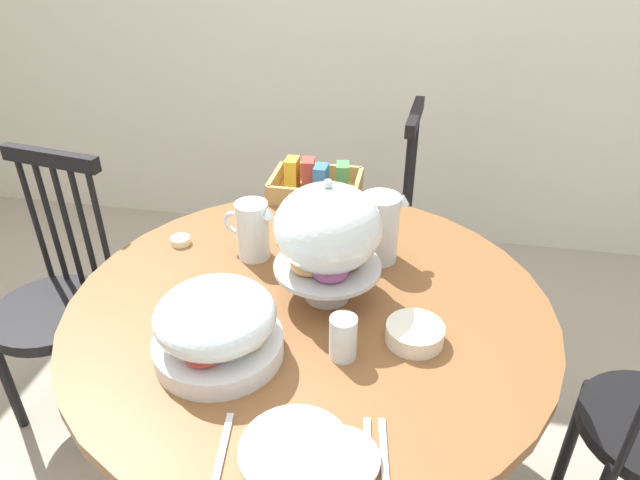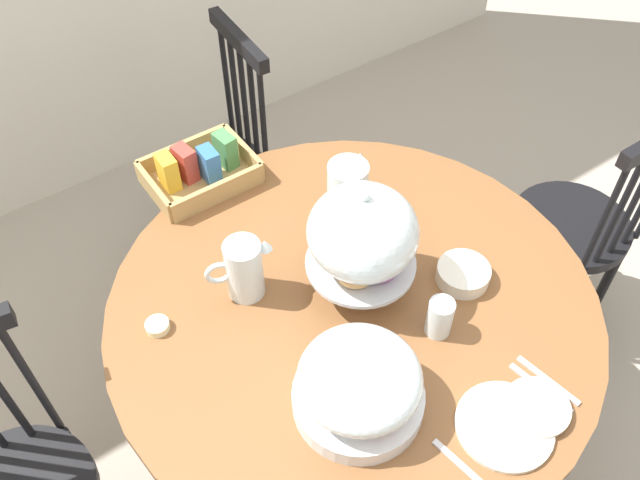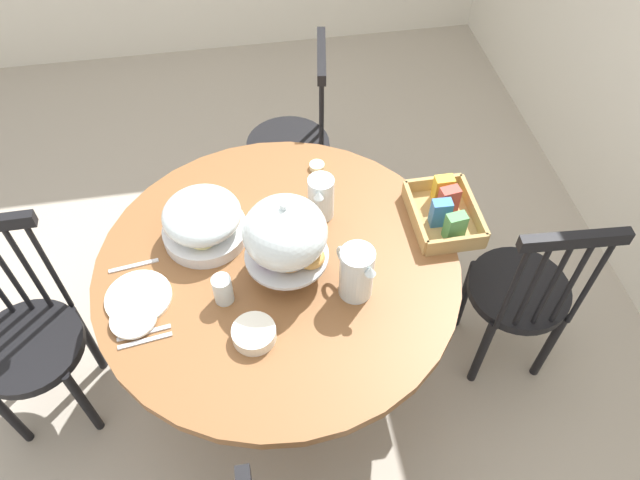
# 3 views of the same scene
# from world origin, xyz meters

# --- Properties ---
(ground_plane) EXTENTS (10.00, 10.00, 0.00)m
(ground_plane) POSITION_xyz_m (0.00, 0.00, 0.00)
(ground_plane) COLOR #A89E8E
(dining_table) EXTENTS (1.27, 1.27, 0.74)m
(dining_table) POSITION_xyz_m (0.13, 0.13, 0.54)
(dining_table) COLOR brown
(dining_table) RESTS_ON ground_plane
(windsor_chair_near_window) EXTENTS (0.40, 0.40, 0.97)m
(windsor_chair_near_window) POSITION_xyz_m (0.21, 1.06, 0.45)
(windsor_chair_near_window) COLOR black
(windsor_chair_near_window) RESTS_ON ground_plane
(windsor_chair_by_cabinet) EXTENTS (0.41, 0.40, 0.97)m
(windsor_chair_by_cabinet) POSITION_xyz_m (-0.79, 0.30, 0.45)
(windsor_chair_by_cabinet) COLOR black
(windsor_chair_by_cabinet) RESTS_ON ground_plane
(windsor_chair_facing_door) EXTENTS (0.40, 0.40, 0.97)m
(windsor_chair_facing_door) POSITION_xyz_m (0.11, -0.81, 0.45)
(windsor_chair_facing_door) COLOR black
(windsor_chair_facing_door) RESTS_ON ground_plane
(pastry_stand_with_dome) EXTENTS (0.28, 0.28, 0.34)m
(pastry_stand_with_dome) POSITION_xyz_m (0.17, 0.16, 0.94)
(pastry_stand_with_dome) COLOR silver
(pastry_stand_with_dome) RESTS_ON dining_table
(fruit_platter_covered) EXTENTS (0.30, 0.30, 0.18)m
(fruit_platter_covered) POSITION_xyz_m (-0.04, -0.11, 0.83)
(fruit_platter_covered) COLOR silver
(fruit_platter_covered) RESTS_ON dining_table
(orange_juice_pitcher) EXTENTS (0.18, 0.10, 0.18)m
(orange_juice_pitcher) POSITION_xyz_m (-0.08, 0.32, 0.82)
(orange_juice_pitcher) COLOR silver
(orange_juice_pitcher) RESTS_ON dining_table
(milk_pitcher) EXTENTS (0.19, 0.11, 0.20)m
(milk_pitcher) POSITION_xyz_m (0.28, 0.37, 0.83)
(milk_pitcher) COLOR silver
(milk_pitcher) RESTS_ON dining_table
(cereal_basket) EXTENTS (0.32, 0.24, 0.12)m
(cereal_basket) POSITION_xyz_m (0.02, 0.75, 0.78)
(cereal_basket) COLOR tan
(cereal_basket) RESTS_ON dining_table
(china_plate_large) EXTENTS (0.22, 0.22, 0.01)m
(china_plate_large) POSITION_xyz_m (0.19, -0.34, 0.75)
(china_plate_large) COLOR white
(china_plate_large) RESTS_ON dining_table
(china_plate_small) EXTENTS (0.15, 0.15, 0.01)m
(china_plate_small) POSITION_xyz_m (0.28, -0.36, 0.76)
(china_plate_small) COLOR white
(china_plate_small) RESTS_ON china_plate_large
(cereal_bowl) EXTENTS (0.14, 0.14, 0.04)m
(cereal_bowl) POSITION_xyz_m (0.40, 0.02, 0.76)
(cereal_bowl) COLOR white
(cereal_bowl) RESTS_ON dining_table
(drinking_glass) EXTENTS (0.06, 0.06, 0.11)m
(drinking_glass) POSITION_xyz_m (0.24, -0.06, 0.80)
(drinking_glass) COLOR silver
(drinking_glass) RESTS_ON dining_table
(butter_dish) EXTENTS (0.06, 0.06, 0.02)m
(butter_dish) POSITION_xyz_m (-0.32, 0.34, 0.75)
(butter_dish) COLOR beige
(butter_dish) RESTS_ON dining_table
(table_knife) EXTENTS (0.04, 0.17, 0.01)m
(table_knife) POSITION_xyz_m (0.33, -0.32, 0.74)
(table_knife) COLOR silver
(table_knife) RESTS_ON dining_table
(dinner_fork) EXTENTS (0.04, 0.17, 0.01)m
(dinner_fork) POSITION_xyz_m (0.36, -0.32, 0.74)
(dinner_fork) COLOR silver
(dinner_fork) RESTS_ON dining_table
(soup_spoon) EXTENTS (0.04, 0.17, 0.01)m
(soup_spoon) POSITION_xyz_m (0.06, -0.36, 0.74)
(soup_spoon) COLOR silver
(soup_spoon) RESTS_ON dining_table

